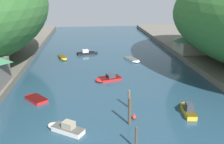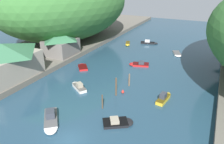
{
  "view_description": "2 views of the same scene",
  "coord_description": "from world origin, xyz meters",
  "px_view_note": "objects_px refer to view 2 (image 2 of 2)",
  "views": [
    {
      "loc": [
        -4.38,
        -12.41,
        15.2
      ],
      "look_at": [
        -0.52,
        24.96,
        2.67
      ],
      "focal_mm": 40.0,
      "sensor_mm": 36.0,
      "label": 1
    },
    {
      "loc": [
        14.59,
        -17.35,
        19.2
      ],
      "look_at": [
        -2.95,
        18.29,
        1.89
      ],
      "focal_mm": 35.0,
      "sensor_mm": 36.0,
      "label": 2
    }
  ],
  "objects_px": {
    "boathouse_shed": "(61,43)",
    "boat_open_rowboat": "(177,54)",
    "channel_buoy_near": "(123,92)",
    "boat_navy_launch": "(139,64)",
    "boat_far_upstream": "(78,86)",
    "boat_small_dinghy": "(51,120)",
    "boat_far_right_bank": "(164,97)",
    "waterfront_building": "(4,60)",
    "boat_near_quay": "(149,43)",
    "boat_cabin_cruiser": "(83,67)",
    "boat_yellow_tender": "(128,44)",
    "boat_white_cruiser": "(118,122)"
  },
  "relations": [
    {
      "from": "boathouse_shed",
      "to": "boat_open_rowboat",
      "type": "distance_m",
      "value": 30.77
    },
    {
      "from": "boat_open_rowboat",
      "to": "channel_buoy_near",
      "type": "distance_m",
      "value": 26.34
    },
    {
      "from": "boat_navy_launch",
      "to": "boat_far_upstream",
      "type": "height_order",
      "value": "boat_far_upstream"
    },
    {
      "from": "boat_far_upstream",
      "to": "channel_buoy_near",
      "type": "height_order",
      "value": "boat_far_upstream"
    },
    {
      "from": "boat_small_dinghy",
      "to": "boat_far_right_bank",
      "type": "distance_m",
      "value": 18.72
    },
    {
      "from": "waterfront_building",
      "to": "boat_far_right_bank",
      "type": "height_order",
      "value": "waterfront_building"
    },
    {
      "from": "boathouse_shed",
      "to": "boat_navy_launch",
      "type": "bearing_deg",
      "value": 12.06
    },
    {
      "from": "boat_small_dinghy",
      "to": "boat_far_right_bank",
      "type": "bearing_deg",
      "value": -174.47
    },
    {
      "from": "boat_near_quay",
      "to": "boat_cabin_cruiser",
      "type": "height_order",
      "value": "boat_near_quay"
    },
    {
      "from": "boat_far_right_bank",
      "to": "boat_yellow_tender",
      "type": "bearing_deg",
      "value": 130.65
    },
    {
      "from": "boat_far_upstream",
      "to": "channel_buoy_near",
      "type": "xyz_separation_m",
      "value": [
        8.25,
        1.91,
        -0.12
      ]
    },
    {
      "from": "boathouse_shed",
      "to": "boat_navy_launch",
      "type": "xyz_separation_m",
      "value": [
        19.39,
        4.14,
        -3.78
      ]
    },
    {
      "from": "boat_open_rowboat",
      "to": "waterfront_building",
      "type": "bearing_deg",
      "value": 27.83
    },
    {
      "from": "boat_far_right_bank",
      "to": "boat_open_rowboat",
      "type": "bearing_deg",
      "value": 103.49
    },
    {
      "from": "boat_small_dinghy",
      "to": "boat_far_upstream",
      "type": "distance_m",
      "value": 10.86
    },
    {
      "from": "boat_open_rowboat",
      "to": "boat_far_right_bank",
      "type": "bearing_deg",
      "value": 74.63
    },
    {
      "from": "boat_far_upstream",
      "to": "boat_open_rowboat",
      "type": "relative_size",
      "value": 0.91
    },
    {
      "from": "boat_small_dinghy",
      "to": "boat_open_rowboat",
      "type": "bearing_deg",
      "value": -145.66
    },
    {
      "from": "boat_yellow_tender",
      "to": "boat_far_right_bank",
      "type": "bearing_deg",
      "value": 103.07
    },
    {
      "from": "boat_far_right_bank",
      "to": "channel_buoy_near",
      "type": "height_order",
      "value": "boat_far_right_bank"
    },
    {
      "from": "boat_yellow_tender",
      "to": "boat_far_upstream",
      "type": "bearing_deg",
      "value": 75.09
    },
    {
      "from": "boat_yellow_tender",
      "to": "boat_white_cruiser",
      "type": "bearing_deg",
      "value": 90.5
    },
    {
      "from": "boat_navy_launch",
      "to": "boat_far_right_bank",
      "type": "xyz_separation_m",
      "value": [
        9.23,
        -13.13,
        0.15
      ]
    },
    {
      "from": "boat_navy_launch",
      "to": "boat_small_dinghy",
      "type": "height_order",
      "value": "boat_small_dinghy"
    },
    {
      "from": "channel_buoy_near",
      "to": "boat_far_upstream",
      "type": "bearing_deg",
      "value": -166.96
    },
    {
      "from": "boat_navy_launch",
      "to": "boat_cabin_cruiser",
      "type": "xyz_separation_m",
      "value": [
        -11.18,
        -7.12,
        -0.08
      ]
    },
    {
      "from": "boat_far_right_bank",
      "to": "boat_far_upstream",
      "type": "bearing_deg",
      "value": -161.83
    },
    {
      "from": "waterfront_building",
      "to": "boat_small_dinghy",
      "type": "height_order",
      "value": "waterfront_building"
    },
    {
      "from": "boat_navy_launch",
      "to": "boat_far_upstream",
      "type": "xyz_separation_m",
      "value": [
        -6.23,
        -16.04,
        0.1
      ]
    },
    {
      "from": "boat_open_rowboat",
      "to": "channel_buoy_near",
      "type": "relative_size",
      "value": 6.65
    },
    {
      "from": "boat_far_upstream",
      "to": "boat_white_cruiser",
      "type": "height_order",
      "value": "boat_far_upstream"
    },
    {
      "from": "boat_small_dinghy",
      "to": "channel_buoy_near",
      "type": "bearing_deg",
      "value": -155.35
    },
    {
      "from": "boat_near_quay",
      "to": "boat_white_cruiser",
      "type": "distance_m",
      "value": 42.18
    },
    {
      "from": "boat_far_upstream",
      "to": "waterfront_building",
      "type": "bearing_deg",
      "value": 137.91
    },
    {
      "from": "boat_yellow_tender",
      "to": "channel_buoy_near",
      "type": "distance_m",
      "value": 30.99
    },
    {
      "from": "boat_yellow_tender",
      "to": "boat_cabin_cruiser",
      "type": "relative_size",
      "value": 1.03
    },
    {
      "from": "boat_near_quay",
      "to": "boat_yellow_tender",
      "type": "bearing_deg",
      "value": -69.25
    },
    {
      "from": "boat_navy_launch",
      "to": "boat_white_cruiser",
      "type": "relative_size",
      "value": 1.05
    },
    {
      "from": "boat_navy_launch",
      "to": "boat_cabin_cruiser",
      "type": "height_order",
      "value": "boat_navy_launch"
    },
    {
      "from": "waterfront_building",
      "to": "boat_navy_launch",
      "type": "bearing_deg",
      "value": 43.69
    },
    {
      "from": "boat_far_upstream",
      "to": "boat_white_cruiser",
      "type": "distance_m",
      "value": 13.03
    },
    {
      "from": "waterfront_building",
      "to": "boat_small_dinghy",
      "type": "relative_size",
      "value": 2.09
    },
    {
      "from": "boat_yellow_tender",
      "to": "boat_far_upstream",
      "type": "distance_m",
      "value": 31.0
    },
    {
      "from": "boat_navy_launch",
      "to": "boat_far_right_bank",
      "type": "bearing_deg",
      "value": -162.0
    },
    {
      "from": "boat_near_quay",
      "to": "boat_far_upstream",
      "type": "relative_size",
      "value": 1.18
    },
    {
      "from": "boat_small_dinghy",
      "to": "boat_far_right_bank",
      "type": "height_order",
      "value": "boat_small_dinghy"
    },
    {
      "from": "boat_navy_launch",
      "to": "boat_near_quay",
      "type": "bearing_deg",
      "value": -7.15
    },
    {
      "from": "boat_yellow_tender",
      "to": "boat_small_dinghy",
      "type": "distance_m",
      "value": 41.78
    },
    {
      "from": "boat_navy_launch",
      "to": "boat_near_quay",
      "type": "distance_m",
      "value": 19.04
    },
    {
      "from": "boat_far_upstream",
      "to": "boat_white_cruiser",
      "type": "bearing_deg",
      "value": -86.59
    }
  ]
}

